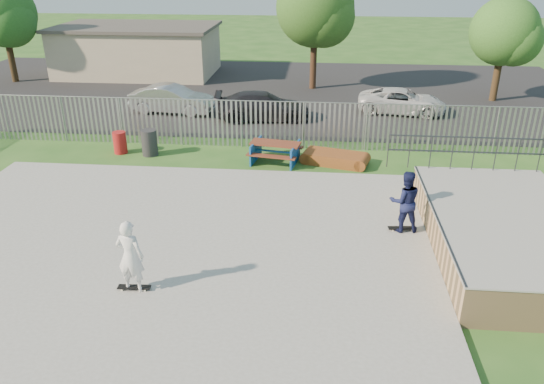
# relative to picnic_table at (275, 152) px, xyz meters

# --- Properties ---
(ground) EXTENTS (120.00, 120.00, 0.00)m
(ground) POSITION_rel_picnic_table_xyz_m (-2.58, -7.29, -0.42)
(ground) COLOR #2A5A1E
(ground) RESTS_ON ground
(concrete_slab) EXTENTS (15.00, 12.00, 0.15)m
(concrete_slab) POSITION_rel_picnic_table_xyz_m (-2.58, -7.29, -0.34)
(concrete_slab) COLOR gray
(concrete_slab) RESTS_ON ground
(quarter_pipe) EXTENTS (5.50, 7.05, 2.19)m
(quarter_pipe) POSITION_rel_picnic_table_xyz_m (6.91, -6.25, 0.14)
(quarter_pipe) COLOR tan
(quarter_pipe) RESTS_ON ground
(fence) EXTENTS (26.04, 16.02, 2.00)m
(fence) POSITION_rel_picnic_table_xyz_m (-1.58, -2.70, 0.58)
(fence) COLOR gray
(fence) RESTS_ON ground
(picnic_table) EXTENTS (2.18, 1.90, 0.82)m
(picnic_table) POSITION_rel_picnic_table_xyz_m (0.00, 0.00, 0.00)
(picnic_table) COLOR #5F2B1B
(picnic_table) RESTS_ON ground
(funbox) EXTENTS (2.40, 1.64, 0.44)m
(funbox) POSITION_rel_picnic_table_xyz_m (2.35, 0.05, -0.20)
(funbox) COLOR brown
(funbox) RESTS_ON ground
(trash_bin_red) EXTENTS (0.54, 0.54, 0.90)m
(trash_bin_red) POSITION_rel_picnic_table_xyz_m (-6.46, 0.46, 0.04)
(trash_bin_red) COLOR #A31919
(trash_bin_red) RESTS_ON ground
(trash_bin_grey) EXTENTS (0.64, 0.64, 1.06)m
(trash_bin_grey) POSITION_rel_picnic_table_xyz_m (-5.17, 0.34, 0.12)
(trash_bin_grey) COLOR #2A292C
(trash_bin_grey) RESTS_ON ground
(parking_lot) EXTENTS (40.00, 18.00, 0.02)m
(parking_lot) POSITION_rel_picnic_table_xyz_m (-2.58, 11.71, -0.41)
(parking_lot) COLOR black
(parking_lot) RESTS_ON ground
(car_silver) EXTENTS (4.41, 1.95, 1.41)m
(car_silver) POSITION_rel_picnic_table_xyz_m (-5.87, 6.50, 0.31)
(car_silver) COLOR #B2B1B6
(car_silver) RESTS_ON parking_lot
(car_dark) EXTENTS (4.86, 2.43, 1.35)m
(car_dark) POSITION_rel_picnic_table_xyz_m (-1.11, 5.72, 0.28)
(car_dark) COLOR #222127
(car_dark) RESTS_ON parking_lot
(car_white) EXTENTS (4.70, 2.71, 1.23)m
(car_white) POSITION_rel_picnic_table_xyz_m (5.88, 7.53, 0.22)
(car_white) COLOR silver
(car_white) RESTS_ON parking_lot
(building) EXTENTS (10.40, 6.40, 3.20)m
(building) POSITION_rel_picnic_table_xyz_m (-10.58, 15.71, 1.19)
(building) COLOR #B8A98D
(building) RESTS_ON ground
(tree_left) EXTENTS (4.00, 4.00, 6.17)m
(tree_left) POSITION_rel_picnic_table_xyz_m (-17.79, 12.64, 3.74)
(tree_left) COLOR #382916
(tree_left) RESTS_ON ground
(tree_mid) EXTENTS (4.50, 4.50, 6.95)m
(tree_mid) POSITION_rel_picnic_table_xyz_m (1.20, 12.56, 4.26)
(tree_mid) COLOR #41291A
(tree_mid) RESTS_ON ground
(tree_right) EXTENTS (3.59, 3.59, 5.54)m
(tree_right) POSITION_rel_picnic_table_xyz_m (11.31, 10.56, 3.31)
(tree_right) COLOR #43301B
(tree_right) RESTS_ON ground
(skateboard_a) EXTENTS (0.82, 0.28, 0.08)m
(skateboard_a) POSITION_rel_picnic_table_xyz_m (4.21, -5.54, -0.23)
(skateboard_a) COLOR black
(skateboard_a) RESTS_ON concrete_slab
(skateboard_b) EXTENTS (0.81, 0.24, 0.08)m
(skateboard_b) POSITION_rel_picnic_table_xyz_m (-2.65, -9.19, -0.23)
(skateboard_b) COLOR black
(skateboard_b) RESTS_ON concrete_slab
(skater_navy) EXTENTS (0.97, 0.79, 1.86)m
(skater_navy) POSITION_rel_picnic_table_xyz_m (4.21, -5.54, 0.66)
(skater_navy) COLOR #151A42
(skater_navy) RESTS_ON concrete_slab
(skater_white) EXTENTS (0.73, 0.52, 1.86)m
(skater_white) POSITION_rel_picnic_table_xyz_m (-2.65, -9.19, 0.66)
(skater_white) COLOR white
(skater_white) RESTS_ON concrete_slab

